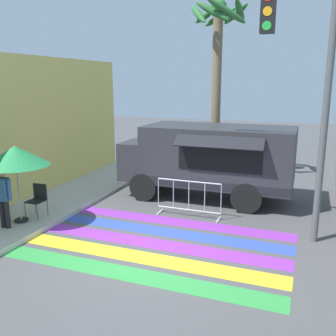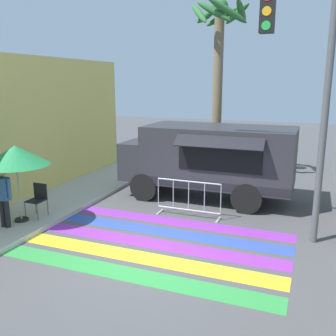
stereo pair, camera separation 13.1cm
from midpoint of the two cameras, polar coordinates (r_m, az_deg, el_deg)
ground_plane at (r=8.64m, az=-3.53°, el=-12.97°), size 60.00×60.00×0.00m
crosswalk_painted at (r=9.14m, az=-1.90°, el=-11.41°), size 6.40×3.60×0.01m
food_truck at (r=12.22m, az=6.10°, el=1.73°), size 5.51×2.61×2.40m
traffic_signal_pole at (r=9.17m, az=18.79°, el=15.03°), size 4.13×0.29×6.17m
patio_umbrella at (r=10.44m, az=-21.86°, el=1.74°), size 1.73×1.73×2.05m
folding_chair at (r=10.97m, az=-18.88°, el=-4.18°), size 0.44×0.44×0.91m
vendor_person at (r=10.34m, az=-23.50°, el=-3.72°), size 0.53×0.20×1.55m
barricade_front at (r=10.71m, az=3.51°, el=-4.73°), size 1.89×0.44×1.06m
palm_tree at (r=14.66m, az=8.05°, el=16.42°), size 2.34×2.37×6.72m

